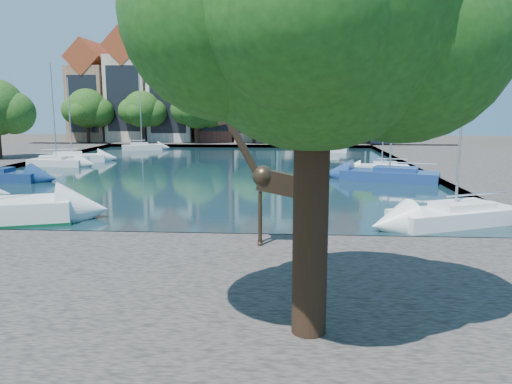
{
  "coord_description": "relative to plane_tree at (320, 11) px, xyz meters",
  "views": [
    {
      "loc": [
        7.01,
        -19.99,
        5.71
      ],
      "look_at": [
        5.74,
        -1.13,
        2.44
      ],
      "focal_mm": 35.0,
      "sensor_mm": 36.0,
      "label": 1
    }
  ],
  "objects": [
    {
      "name": "townhouse_east_mid",
      "position": [
        0.88,
        64.99,
        0.43
      ],
      "size": [
        6.43,
        9.18,
        16.65
      ],
      "color": "beige",
      "rests_on": "far_quay"
    },
    {
      "name": "sailboat_right_d",
      "position": [
        4.38,
        51.02,
        -7.09
      ],
      "size": [
        4.65,
        2.72,
        7.5
      ],
      "color": "silver",
      "rests_on": "water_basin"
    },
    {
      "name": "plane_tree",
      "position": [
        0.0,
        0.0,
        0.0
      ],
      "size": [
        8.32,
        6.4,
        10.62
      ],
      "color": "#332114",
      "rests_on": "near_quay"
    },
    {
      "name": "right_quay",
      "position": [
        17.38,
        33.01,
        -7.42
      ],
      "size": [
        14.0,
        52.0,
        0.5
      ],
      "primitive_type": "cube",
      "color": "#554E4A",
      "rests_on": "ground"
    },
    {
      "name": "far_tree_west",
      "position": [
        -21.52,
        59.5,
        -2.6
      ],
      "size": [
        6.76,
        5.2,
        7.36
      ],
      "color": "#332114",
      "rests_on": "far_quay"
    },
    {
      "name": "sailboat_left_c",
      "position": [
        -22.62,
        34.67,
        -7.07
      ],
      "size": [
        5.31,
        2.13,
        9.54
      ],
      "color": "silver",
      "rests_on": "water_basin"
    },
    {
      "name": "water_basin",
      "position": [
        -7.62,
        33.01,
        -7.63
      ],
      "size": [
        38.0,
        50.0,
        0.08
      ],
      "primitive_type": "cube",
      "color": "black",
      "rests_on": "ground"
    },
    {
      "name": "townhouse_west_inner",
      "position": [
        -18.12,
        64.99,
        -0.32
      ],
      "size": [
        6.43,
        9.18,
        15.15
      ],
      "color": "beige",
      "rests_on": "far_quay"
    },
    {
      "name": "giraffe_statue",
      "position": [
        -1.15,
        7.49,
        -4.81
      ],
      "size": [
        3.37,
        0.65,
        4.81
      ],
      "color": "#332619",
      "rests_on": "near_quay"
    },
    {
      "name": "far_tree_far_east",
      "position": [
        10.48,
        59.5,
        -2.6
      ],
      "size": [
        6.76,
        5.2,
        7.36
      ],
      "color": "#332114",
      "rests_on": "far_quay"
    },
    {
      "name": "sailboat_left_e",
      "position": [
        -19.62,
        52.23,
        -7.03
      ],
      "size": [
        5.3,
        3.36,
        10.24
      ],
      "color": "beige",
      "rests_on": "water_basin"
    },
    {
      "name": "far_tree_far_west",
      "position": [
        -29.51,
        59.5,
        -2.49
      ],
      "size": [
        7.28,
        5.6,
        7.68
      ],
      "color": "#332114",
      "rests_on": "far_quay"
    },
    {
      "name": "townhouse_west_mid",
      "position": [
        -24.62,
        64.99,
        0.56
      ],
      "size": [
        5.94,
        9.18,
        16.79
      ],
      "color": "beige",
      "rests_on": "far_quay"
    },
    {
      "name": "near_quay",
      "position": [
        -7.62,
        2.01,
        -7.42
      ],
      "size": [
        50.0,
        14.0,
        0.5
      ],
      "primitive_type": "cube",
      "color": "#554E4A",
      "rests_on": "ground"
    },
    {
      "name": "far_tree_mid_west",
      "position": [
        -13.51,
        59.5,
        -2.38
      ],
      "size": [
        7.8,
        6.0,
        8.0
      ],
      "color": "#332114",
      "rests_on": "far_quay"
    },
    {
      "name": "sailboat_right_c",
      "position": [
        7.38,
        32.51,
        -7.09
      ],
      "size": [
        4.6,
        1.96,
        9.13
      ],
      "color": "white",
      "rests_on": "water_basin"
    },
    {
      "name": "sailboat_left_d",
      "position": [
        -22.62,
        38.09,
        -7.04
      ],
      "size": [
        6.49,
        4.47,
        8.41
      ],
      "color": "white",
      "rests_on": "water_basin"
    },
    {
      "name": "townhouse_west_end",
      "position": [
        -30.62,
        64.99,
        -0.31
      ],
      "size": [
        5.44,
        9.18,
        14.93
      ],
      "color": "#936C50",
      "rests_on": "far_quay"
    },
    {
      "name": "townhouse_center",
      "position": [
        -11.62,
        64.99,
        0.69
      ],
      "size": [
        5.44,
        9.18,
        16.93
      ],
      "color": "brown",
      "rests_on": "far_quay"
    },
    {
      "name": "townhouse_east_inner",
      "position": [
        -5.62,
        64.99,
        0.06
      ],
      "size": [
        5.94,
        9.18,
        15.79
      ],
      "color": "tan",
      "rests_on": "far_quay"
    },
    {
      "name": "far_tree_east",
      "position": [
        2.49,
        59.5,
        -2.43
      ],
      "size": [
        7.54,
        5.8,
        7.84
      ],
      "color": "#332114",
      "rests_on": "far_quay"
    },
    {
      "name": "sailboat_right_a",
      "position": [
        7.38,
        13.04,
        -7.0
      ],
      "size": [
        6.8,
        4.63,
        11.56
      ],
      "color": "white",
      "rests_on": "water_basin"
    },
    {
      "name": "townhouse_east_end",
      "position": [
        7.38,
        64.99,
        -0.56
      ],
      "size": [
        5.44,
        9.18,
        14.43
      ],
      "color": "brown",
      "rests_on": "far_quay"
    },
    {
      "name": "ground",
      "position": [
        -7.62,
        9.01,
        -7.67
      ],
      "size": [
        160.0,
        160.0,
        0.0
      ],
      "primitive_type": "plane",
      "color": "#38332B",
      "rests_on": "ground"
    },
    {
      "name": "far_tree_mid_east",
      "position": [
        -5.52,
        59.5,
        -2.54
      ],
      "size": [
        7.02,
        5.4,
        7.52
      ],
      "color": "#332114",
      "rests_on": "far_quay"
    },
    {
      "name": "sailboat_right_b",
      "position": [
        7.02,
        27.23,
        -7.0
      ],
      "size": [
        7.58,
        4.72,
        12.42
      ],
      "color": "navy",
      "rests_on": "water_basin"
    },
    {
      "name": "far_quay",
      "position": [
        -7.62,
        65.01,
        -7.42
      ],
      "size": [
        60.0,
        16.0,
        0.5
      ],
      "primitive_type": "cube",
      "color": "#554E4A",
      "rests_on": "ground"
    }
  ]
}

